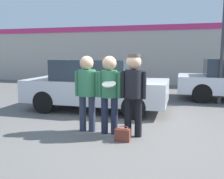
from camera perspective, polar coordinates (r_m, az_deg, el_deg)
name	(u,v)px	position (r m, az deg, el deg)	size (l,w,h in m)	color
ground_plane	(120,135)	(5.42, 1.87, -10.44)	(56.00, 56.00, 0.00)	#5B5956
storefront_building	(159,55)	(14.14, 10.74, 7.85)	(24.00, 0.22, 3.28)	#B2A89E
person_left	(87,87)	(5.52, -5.75, 0.68)	(0.56, 0.39, 1.68)	#2D3347
person_middle_with_frisbee	(109,88)	(5.32, -0.61, 0.31)	(0.51, 0.56, 1.69)	#1E2338
person_right	(133,87)	(5.16, 4.93, 0.52)	(0.53, 0.36, 1.73)	black
parked_car_near	(96,85)	(7.71, -3.69, 1.07)	(4.29, 1.91, 1.55)	silver
shrub	(82,75)	(14.54, -6.78, 3.35)	(1.01, 1.01, 1.01)	#387A3D
handbag	(123,134)	(5.05, 2.42, -10.22)	(0.30, 0.23, 0.29)	brown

